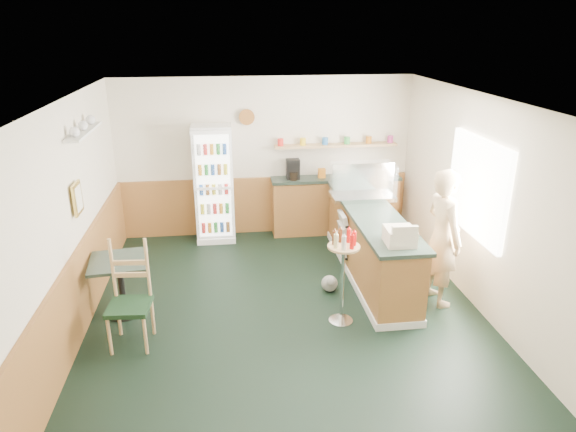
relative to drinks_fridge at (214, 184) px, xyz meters
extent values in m
plane|color=black|center=(0.89, -2.74, -0.98)|extent=(6.00, 6.00, 0.00)
cube|color=beige|center=(0.89, 0.27, 0.37)|extent=(5.00, 0.02, 2.70)
cube|color=beige|center=(-1.62, -2.74, 0.37)|extent=(0.02, 6.00, 2.70)
cube|color=beige|center=(3.40, -2.74, 0.37)|extent=(0.02, 6.00, 2.70)
cube|color=silver|center=(0.89, -2.74, 1.73)|extent=(5.00, 6.00, 0.02)
cube|color=#986331|center=(0.89, 0.23, -0.48)|extent=(4.98, 0.05, 1.00)
cube|color=#986331|center=(-1.58, -2.74, -0.48)|extent=(0.05, 5.98, 1.00)
cube|color=white|center=(3.35, -2.44, 0.57)|extent=(0.06, 1.45, 1.25)
cube|color=gold|center=(-1.56, -2.24, 0.57)|extent=(0.03, 0.32, 0.38)
cube|color=silver|center=(-1.51, -1.74, 1.27)|extent=(0.18, 1.20, 0.03)
cylinder|color=#915724|center=(0.59, 0.20, 1.07)|extent=(0.26, 0.04, 0.26)
cube|color=#986331|center=(2.24, -1.67, -0.50)|extent=(0.60, 2.95, 0.95)
cube|color=silver|center=(2.24, -1.67, -0.93)|extent=(0.64, 2.97, 0.10)
cube|color=#2A3A31|center=(2.24, -1.67, 0.01)|extent=(0.68, 3.01, 0.05)
cube|color=#986331|center=(2.09, 0.06, -0.50)|extent=(2.20, 0.38, 0.95)
cube|color=#2A3A31|center=(2.09, 0.06, 0.01)|extent=(2.24, 0.42, 0.05)
cube|color=tan|center=(2.09, 0.14, 0.57)|extent=(2.10, 0.22, 0.04)
cube|color=black|center=(1.34, 0.06, 0.20)|extent=(0.22, 0.18, 0.34)
cylinder|color=#B2664C|center=(1.14, 0.14, 0.65)|extent=(0.10, 0.10, 0.12)
cylinder|color=#B2664C|center=(1.52, 0.14, 0.65)|extent=(0.10, 0.10, 0.12)
cylinder|color=#B2664C|center=(1.90, 0.14, 0.65)|extent=(0.10, 0.10, 0.12)
cylinder|color=#B2664C|center=(2.28, 0.14, 0.65)|extent=(0.10, 0.10, 0.12)
cylinder|color=#B2664C|center=(2.66, 0.14, 0.65)|extent=(0.10, 0.10, 0.12)
cylinder|color=#B2664C|center=(3.04, 0.14, 0.65)|extent=(0.10, 0.10, 0.12)
cube|color=white|center=(0.00, 0.04, 0.00)|extent=(0.65, 0.46, 1.96)
cube|color=white|center=(0.00, -0.19, 0.01)|extent=(0.54, 0.02, 1.73)
cube|color=silver|center=(0.00, -0.26, 0.01)|extent=(0.58, 0.02, 1.79)
cube|color=silver|center=(2.24, -1.12, 0.06)|extent=(0.94, 0.49, 0.06)
cube|color=silver|center=(2.24, -1.12, 0.33)|extent=(0.92, 0.47, 0.47)
cube|color=beige|center=(2.24, -2.83, 0.13)|extent=(0.36, 0.37, 0.20)
imported|color=tan|center=(2.94, -2.51, -0.06)|extent=(0.53, 0.67, 1.83)
cylinder|color=silver|center=(1.55, -2.87, -0.97)|extent=(0.30, 0.30, 0.02)
cylinder|color=silver|center=(1.55, -2.87, -0.46)|extent=(0.04, 0.04, 1.01)
cylinder|color=tan|center=(1.55, -2.87, 0.05)|extent=(0.39, 0.39, 0.03)
cylinder|color=red|center=(1.67, -2.87, 0.14)|extent=(0.05, 0.05, 0.17)
cylinder|color=red|center=(1.63, -2.78, 0.14)|extent=(0.05, 0.05, 0.17)
cylinder|color=red|center=(1.53, -2.75, 0.14)|extent=(0.05, 0.05, 0.17)
cylinder|color=red|center=(1.45, -2.81, 0.14)|extent=(0.05, 0.05, 0.17)
cylinder|color=red|center=(1.44, -2.92, 0.14)|extent=(0.05, 0.05, 0.17)
cylinder|color=red|center=(1.52, -2.98, 0.14)|extent=(0.05, 0.05, 0.17)
cylinder|color=red|center=(1.62, -2.96, 0.14)|extent=(0.05, 0.05, 0.17)
cube|color=black|center=(1.90, -1.42, -0.73)|extent=(0.05, 0.42, 0.03)
cube|color=beige|center=(1.88, -1.42, -0.66)|extent=(0.09, 0.38, 0.14)
cube|color=black|center=(1.90, -1.42, -0.56)|extent=(0.05, 0.42, 0.03)
cube|color=beige|center=(1.88, -1.42, -0.49)|extent=(0.09, 0.38, 0.14)
cube|color=black|center=(1.90, -1.42, -0.39)|extent=(0.05, 0.42, 0.03)
cube|color=beige|center=(1.88, -1.42, -0.32)|extent=(0.09, 0.38, 0.14)
cube|color=black|center=(1.90, -1.42, -0.22)|extent=(0.05, 0.42, 0.03)
cube|color=beige|center=(1.88, -1.42, -0.15)|extent=(0.09, 0.38, 0.14)
cylinder|color=black|center=(-1.16, -2.35, -0.96)|extent=(0.40, 0.40, 0.04)
cylinder|color=black|center=(-1.16, -2.35, -0.60)|extent=(0.08, 0.08, 0.69)
cube|color=#2A3A31|center=(-1.16, -2.35, -0.24)|extent=(0.77, 0.77, 0.04)
cube|color=black|center=(-0.95, -3.03, -0.48)|extent=(0.50, 0.50, 0.05)
cylinder|color=tan|center=(-1.15, -3.23, -0.74)|extent=(0.04, 0.04, 0.48)
cylinder|color=tan|center=(-0.75, -3.23, -0.74)|extent=(0.04, 0.04, 0.48)
cylinder|color=tan|center=(-1.15, -2.83, -0.74)|extent=(0.04, 0.04, 0.48)
cylinder|color=tan|center=(-0.75, -2.83, -0.74)|extent=(0.04, 0.04, 0.48)
cube|color=tan|center=(-0.95, -2.82, -0.11)|extent=(0.42, 0.08, 0.75)
sphere|color=gray|center=(1.57, -2.08, -0.87)|extent=(0.23, 0.23, 0.23)
sphere|color=gray|center=(1.57, -2.19, -0.77)|extent=(0.13, 0.13, 0.13)
camera|label=1|loc=(0.20, -8.28, 2.52)|focal=32.00mm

